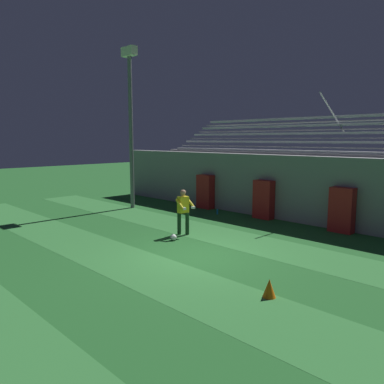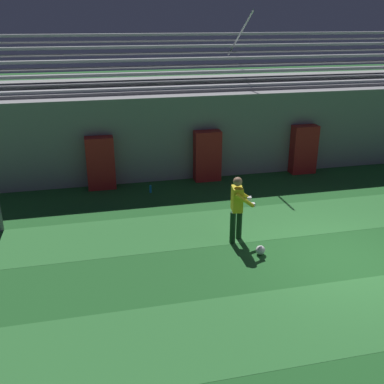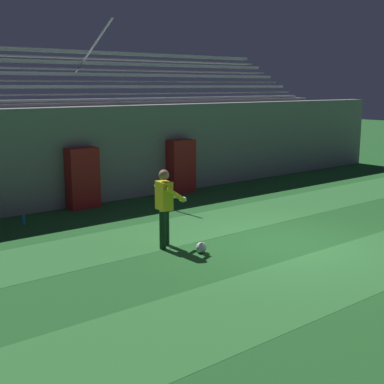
% 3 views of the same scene
% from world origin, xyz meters
% --- Properties ---
extents(ground_plane, '(80.00, 80.00, 0.00)m').
position_xyz_m(ground_plane, '(0.00, 0.00, 0.00)').
color(ground_plane, '#236028').
extents(turf_stripe_far, '(28.00, 2.09, 0.01)m').
position_xyz_m(turf_stripe_far, '(0.00, 2.36, 0.00)').
color(turf_stripe_far, '#337A38').
rests_on(turf_stripe_far, ground).
extents(back_wall, '(24.00, 0.60, 2.80)m').
position_xyz_m(back_wall, '(0.00, 6.50, 1.40)').
color(back_wall, gray).
rests_on(back_wall, ground).
extents(padding_pillar_gate_left, '(0.88, 0.44, 1.70)m').
position_xyz_m(padding_pillar_gate_left, '(-1.75, 5.95, 0.85)').
color(padding_pillar_gate_left, '#B21E1E').
rests_on(padding_pillar_gate_left, ground).
extents(padding_pillar_gate_right, '(0.88, 0.44, 1.70)m').
position_xyz_m(padding_pillar_gate_right, '(1.75, 5.95, 0.85)').
color(padding_pillar_gate_right, '#B21E1E').
rests_on(padding_pillar_gate_right, ground).
extents(padding_pillar_far_left, '(0.88, 0.44, 1.70)m').
position_xyz_m(padding_pillar_far_left, '(-5.26, 5.95, 0.85)').
color(padding_pillar_far_left, '#B21E1E').
rests_on(padding_pillar_far_left, ground).
extents(bleacher_stand, '(18.00, 4.05, 5.43)m').
position_xyz_m(bleacher_stand, '(0.00, 8.84, 1.50)').
color(bleacher_stand, gray).
rests_on(bleacher_stand, ground).
extents(goalkeeper, '(0.62, 0.63, 1.67)m').
position_xyz_m(goalkeeper, '(-2.18, 1.48, 0.95)').
color(goalkeeper, '#143319').
rests_on(goalkeeper, ground).
extents(soccer_ball, '(0.22, 0.22, 0.22)m').
position_xyz_m(soccer_ball, '(-1.84, 0.69, 0.11)').
color(soccer_ball, white).
rests_on(soccer_ball, ground).
extents(water_bottle, '(0.07, 0.07, 0.24)m').
position_xyz_m(water_bottle, '(-3.79, 5.21, 0.12)').
color(water_bottle, '#1E8CD8').
rests_on(water_bottle, ground).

